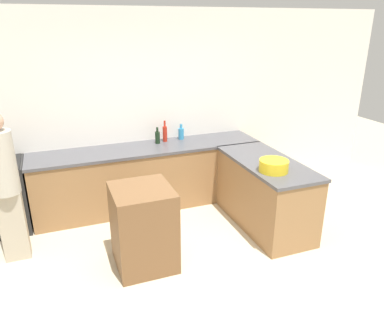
% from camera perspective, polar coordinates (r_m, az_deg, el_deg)
% --- Properties ---
extents(ground_plane, '(14.00, 14.00, 0.00)m').
position_cam_1_polar(ground_plane, '(4.03, 0.88, -16.96)').
color(ground_plane, beige).
extents(wall_back, '(8.00, 0.06, 2.70)m').
position_cam_1_polar(wall_back, '(5.44, -7.92, 8.92)').
color(wall_back, white).
rests_on(wall_back, ground_plane).
extents(counter_back, '(3.19, 0.67, 0.89)m').
position_cam_1_polar(counter_back, '(5.38, -6.57, -1.27)').
color(counter_back, olive).
rests_on(counter_back, ground_plane).
extents(counter_peninsula, '(0.69, 1.54, 0.89)m').
position_cam_1_polar(counter_peninsula, '(4.93, 11.01, -3.76)').
color(counter_peninsula, olive).
rests_on(counter_peninsula, ground_plane).
extents(range_oven, '(0.60, 0.65, 0.90)m').
position_cam_1_polar(range_oven, '(5.30, -26.91, -3.93)').
color(range_oven, black).
rests_on(range_oven, ground_plane).
extents(island_table, '(0.62, 0.65, 0.91)m').
position_cam_1_polar(island_table, '(4.08, -7.42, -8.95)').
color(island_table, brown).
rests_on(island_table, ground_plane).
extents(mixing_bowl, '(0.34, 0.34, 0.14)m').
position_cam_1_polar(mixing_bowl, '(4.42, 12.35, 0.34)').
color(mixing_bowl, yellow).
rests_on(mixing_bowl, counter_peninsula).
extents(wine_bottle_dark, '(0.07, 0.07, 0.23)m').
position_cam_1_polar(wine_bottle_dark, '(5.35, -5.28, 4.73)').
color(wine_bottle_dark, black).
rests_on(wine_bottle_dark, counter_back).
extents(dish_soap_bottle, '(0.08, 0.08, 0.23)m').
position_cam_1_polar(dish_soap_bottle, '(5.53, -1.67, 5.32)').
color(dish_soap_bottle, '#338CBF').
rests_on(dish_soap_bottle, counter_back).
extents(hot_sauce_bottle, '(0.06, 0.06, 0.31)m').
position_cam_1_polar(hot_sauce_bottle, '(5.43, -4.15, 5.31)').
color(hot_sauce_bottle, red).
rests_on(hot_sauce_bottle, counter_back).
extents(person_by_range, '(0.30, 0.30, 1.68)m').
position_cam_1_polar(person_by_range, '(4.40, -26.63, -1.98)').
color(person_by_range, '#ADA38E').
rests_on(person_by_range, ground_plane).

